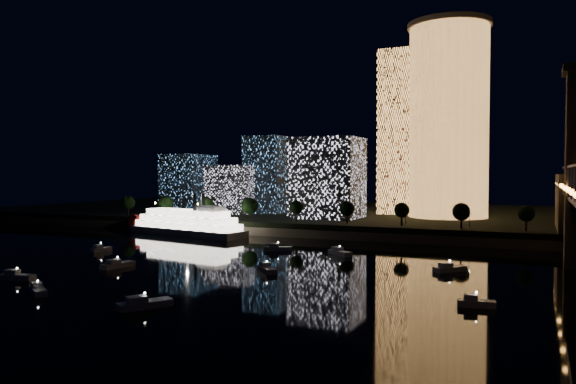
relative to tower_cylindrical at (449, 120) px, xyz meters
The scene contains 10 objects.
ground 142.98m from the tower_cylindrical, 97.98° to the right, with size 520.00×520.00×0.00m, color black.
far_bank 53.31m from the tower_cylindrical, 126.25° to the left, with size 420.00×160.00×5.00m, color black.
seawall 70.75m from the tower_cylindrical, 109.80° to the right, with size 420.00×6.00×3.00m, color #6B5E4C.
tower_cylindrical is the anchor object (origin of this frame).
tower_rectangular 25.19m from the tower_cylindrical, 143.47° to the left, with size 22.98×22.98×73.11m, color #FFA751.
midrise_blocks 82.51m from the tower_cylindrical, 168.27° to the right, with size 94.41×42.00×35.30m.
riverboat 116.36m from the tower_cylindrical, 144.64° to the right, with size 55.72×21.67×16.46m.
motorboats 137.59m from the tower_cylindrical, 104.70° to the right, with size 114.42×82.06×2.78m.
esplanade_trees 81.86m from the tower_cylindrical, 141.32° to the right, with size 165.61×6.69×8.85m.
street_lamps 75.69m from the tower_cylindrical, 142.65° to the right, with size 132.70×0.70×5.65m.
Camera 1 is at (53.72, -106.11, 23.62)m, focal length 35.00 mm.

